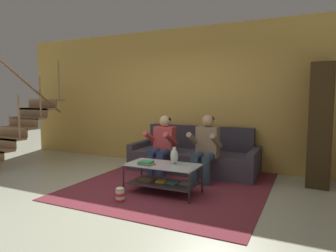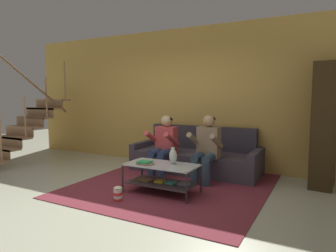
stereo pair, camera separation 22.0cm
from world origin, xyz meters
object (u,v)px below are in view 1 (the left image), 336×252
couch (194,157)px  popcorn_tub (120,194)px  person_seated_right (206,146)px  book_stack (146,163)px  person_seated_left (162,143)px  coffee_table (163,174)px  bookshelf (323,138)px  vase (174,156)px

couch → popcorn_tub: 2.10m
person_seated_right → book_stack: person_seated_right is taller
person_seated_left → coffee_table: (0.47, -0.92, -0.31)m
book_stack → couch: bearing=84.0°
bookshelf → popcorn_tub: bearing=-138.6°
person_seated_left → book_stack: (0.25, -1.04, -0.13)m
coffee_table → bookshelf: bearing=37.1°
person_seated_right → bookshelf: (1.83, 0.75, 0.16)m
couch → bookshelf: bookshelf is taller
person_seated_left → couch: bearing=52.7°
person_seated_left → popcorn_tub: bearing=-86.2°
person_seated_left → popcorn_tub: person_seated_left is taller
person_seated_left → coffee_table: person_seated_left is taller
coffee_table → person_seated_right: bearing=68.0°
person_seated_right → popcorn_tub: (-0.74, -1.52, -0.52)m
vase → popcorn_tub: (-0.51, -0.71, -0.46)m
couch → coffee_table: (0.05, -1.47, 0.01)m
couch → person_seated_left: bearing=-127.3°
person_seated_right → couch: bearing=127.5°
book_stack → popcorn_tub: (-0.15, -0.47, -0.37)m
couch → bookshelf: bearing=5.0°
vase → bookshelf: bearing=37.1°
person_seated_right → vase: 0.85m
person_seated_left → coffee_table: bearing=-62.8°
bookshelf → book_stack: bearing=-143.4°
person_seated_left → person_seated_right: 0.84m
person_seated_right → book_stack: 1.21m
person_seated_left → popcorn_tub: 1.60m
person_seated_right → coffee_table: bearing=-112.0°
coffee_table → book_stack: 0.31m
coffee_table → popcorn_tub: 0.73m
coffee_table → popcorn_tub: (-0.37, -0.60, -0.19)m
coffee_table → vase: (0.14, 0.11, 0.28)m
popcorn_tub → person_seated_right: bearing=64.0°
person_seated_right → person_seated_left: bearing=-179.8°
bookshelf → couch: bearing=-175.0°
person_seated_right → coffee_table: (-0.37, -0.92, -0.33)m
person_seated_left → book_stack: 1.08m
vase → popcorn_tub: 0.99m
person_seated_left → bookshelf: bearing=15.7°
couch → book_stack: couch is taller
bookshelf → vase: bearing=-142.9°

